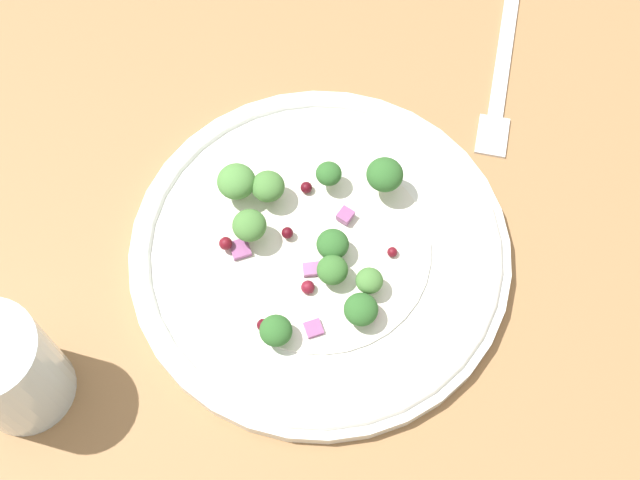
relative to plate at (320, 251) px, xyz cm
name	(u,v)px	position (x,y,z in cm)	size (l,w,h in cm)	color
ground_plane	(354,248)	(1.01, -2.58, -1.86)	(180.00, 180.00, 2.00)	olive
plate	(320,251)	(0.00, 0.00, 0.00)	(27.73, 27.73, 1.70)	white
dressing_pool	(320,248)	(0.00, 0.00, 0.44)	(16.08, 16.08, 0.20)	white
broccoli_floret_0	(385,175)	(4.58, -4.88, 2.74)	(2.70, 2.70, 2.73)	#ADD18E
broccoli_floret_1	(249,222)	(1.28, 4.95, 2.49)	(2.45, 2.45, 2.48)	#ADD18E
broccoli_floret_2	(276,331)	(-6.63, 3.25, 1.72)	(2.26, 2.26, 2.28)	#9EC684
broccoli_floret_3	(236,182)	(4.63, 5.88, 2.43)	(2.82, 2.82, 2.86)	#9EC684
broccoli_floret_4	(268,187)	(4.22, 3.60, 2.27)	(2.45, 2.45, 2.49)	#9EC684
broccoli_floret_5	(358,310)	(-5.38, -2.37, 1.83)	(2.38, 2.38, 2.41)	#ADD18E
broccoli_floret_6	(332,270)	(-2.35, -0.77, 1.79)	(2.21, 2.21, 2.24)	#ADD18E
broccoli_floret_7	(333,245)	(-0.39, -0.88, 1.83)	(2.32, 2.32, 2.34)	#8EB77A
broccoli_floret_8	(329,174)	(5.17, -0.85, 2.17)	(1.92, 1.92, 1.95)	#9EC684
broccoli_floret_9	(369,281)	(-3.31, -3.29, 1.90)	(1.93, 1.93, 1.95)	#ADD18E
cranberry_0	(306,187)	(4.77, 0.82, 0.97)	(0.88, 0.88, 0.88)	#4C0A14
cranberry_1	(263,325)	(-5.99, 4.15, 1.20)	(0.89, 0.89, 0.89)	#4C0A14
cranberry_2	(392,252)	(-0.71, -5.16, 0.87)	(0.75, 0.75, 0.75)	maroon
cranberry_3	(226,243)	(0.23, 6.74, 1.37)	(0.96, 0.96, 0.96)	maroon
cranberry_4	(287,237)	(0.64, 2.32, 1.13)	(0.86, 0.86, 0.86)	#4C0A14
cranberry_5	(308,287)	(-3.20, 0.99, 0.94)	(0.97, 0.97, 0.97)	maroon
cranberry_6	(372,310)	(-5.11, -3.37, 0.97)	(0.97, 0.97, 0.97)	#4C0A14
onion_bit_0	(312,269)	(-1.78, 0.65, 0.79)	(1.26, 0.96, 0.43)	#A35B93
onion_bit_1	(240,249)	(0.03, 5.74, 0.80)	(1.35, 1.40, 0.38)	#934C84
onion_bit_2	(345,215)	(2.29, -1.95, 1.05)	(1.08, 1.00, 0.59)	#934C84
onion_bit_3	(314,328)	(-6.20, 0.70, 0.70)	(1.14, 1.17, 0.37)	#934C84
fork	(502,71)	(15.85, -15.53, -0.61)	(18.48, 6.28, 0.50)	silver
water_glass	(7,370)	(-9.24, 20.41, 3.65)	(6.54, 6.54, 9.02)	silver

